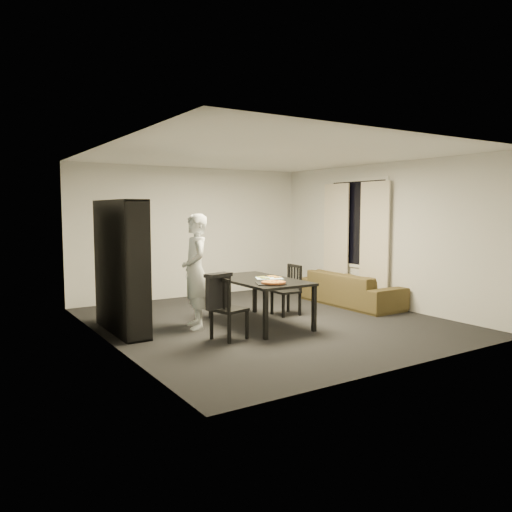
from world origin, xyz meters
TOP-DOWN VIEW (x-y plane):
  - room at (0.00, 0.00)m, footprint 5.01×5.51m
  - window_pane at (2.48, 0.60)m, footprint 0.02×1.40m
  - window_frame at (2.48, 0.60)m, footprint 0.03×1.52m
  - curtain_left at (2.40, 0.08)m, footprint 0.03×0.70m
  - curtain_right at (2.40, 1.12)m, footprint 0.03×0.70m
  - bookshelf at (-2.16, 0.60)m, footprint 0.35×1.50m
  - dining_table at (-0.23, -0.10)m, footprint 0.94×1.69m
  - chair_left at (-1.14, -0.63)m, footprint 0.49×0.49m
  - chair_right at (0.59, 0.23)m, footprint 0.40×0.40m
  - draped_jacket at (-1.25, -0.66)m, footprint 0.41×0.26m
  - person at (-1.16, 0.22)m, footprint 0.53×0.69m
  - baking_tray at (-0.38, -0.61)m, footprint 0.49×0.45m
  - pepperoni_pizza at (-0.36, -0.66)m, footprint 0.35×0.35m
  - kitchen_towel at (-0.08, -0.14)m, footprint 0.49×0.44m
  - pizza_slices at (-0.06, -0.10)m, footprint 0.44×0.40m
  - sofa at (2.05, 0.30)m, footprint 0.81×2.07m

SIDE VIEW (x-z plane):
  - sofa at x=2.05m, z-range 0.00..0.60m
  - chair_right at x=0.59m, z-range 0.06..0.90m
  - chair_left at x=-1.14m, z-range 0.06..0.92m
  - dining_table at x=-0.23m, z-range 0.29..0.99m
  - draped_jacket at x=-1.25m, z-range 0.47..0.95m
  - kitchen_towel at x=-0.08m, z-range 0.71..0.71m
  - baking_tray at x=-0.38m, z-range 0.71..0.72m
  - pizza_slices at x=-0.06m, z-range 0.71..0.73m
  - pepperoni_pizza at x=-0.36m, z-range 0.72..0.75m
  - person at x=-1.16m, z-range 0.00..1.70m
  - bookshelf at x=-2.16m, z-range 0.00..1.90m
  - curtain_left at x=2.40m, z-range 0.02..2.27m
  - curtain_right at x=2.40m, z-range 0.02..2.27m
  - room at x=0.00m, z-range 0.00..2.60m
  - window_pane at x=2.48m, z-range 0.70..2.30m
  - window_frame at x=2.48m, z-range 0.64..2.36m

